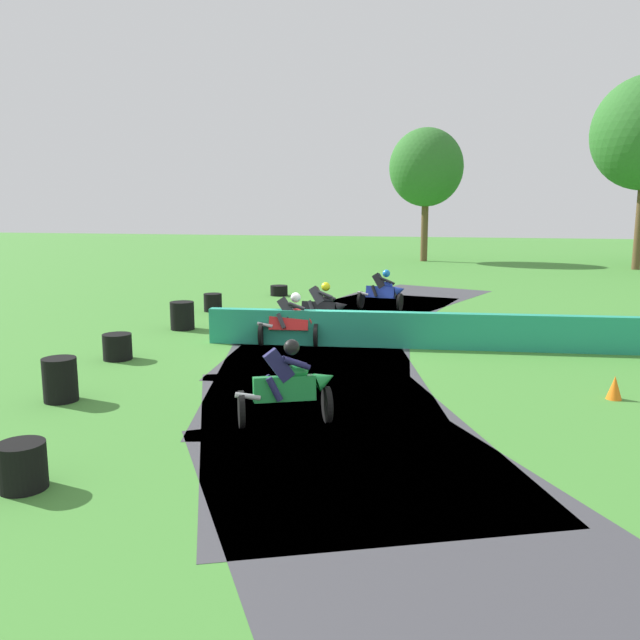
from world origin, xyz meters
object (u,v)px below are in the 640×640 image
at_px(motorcycle_chase_black, 322,307).
at_px(tire_stack_far, 117,347).
at_px(tire_stack_mid_b, 182,316).
at_px(motorcycle_lead_blue, 383,291).
at_px(motorcycle_trailing_red, 292,320).
at_px(tire_stack_extra_b, 22,466).
at_px(motorcycle_fourth_green, 289,384).
at_px(tire_stack_extra_a, 60,380).
at_px(tire_stack_near, 279,291).
at_px(tire_stack_mid_a, 213,302).
at_px(traffic_cone, 615,388).

distance_m(motorcycle_chase_black, tire_stack_far, 6.08).
bearing_deg(tire_stack_mid_b, tire_stack_far, -88.00).
relative_size(motorcycle_lead_blue, motorcycle_trailing_red, 1.02).
bearing_deg(tire_stack_extra_b, motorcycle_fourth_green, 50.60).
bearing_deg(motorcycle_trailing_red, tire_stack_extra_a, -116.70).
bearing_deg(motorcycle_trailing_red, motorcycle_chase_black, 83.65).
distance_m(tire_stack_near, tire_stack_mid_b, 7.51).
distance_m(tire_stack_near, tire_stack_extra_b, 17.91).
bearing_deg(tire_stack_mid_b, motorcycle_fourth_green, -54.11).
xyz_separation_m(motorcycle_trailing_red, tire_stack_mid_a, (-4.04, 4.56, -0.33)).
distance_m(motorcycle_fourth_green, tire_stack_extra_a, 4.40).
distance_m(tire_stack_extra_a, traffic_cone, 10.13).
relative_size(motorcycle_fourth_green, tire_stack_mid_a, 2.75).
height_order(motorcycle_trailing_red, traffic_cone, motorcycle_trailing_red).
height_order(motorcycle_chase_black, tire_stack_extra_b, motorcycle_chase_black).
height_order(motorcycle_chase_black, tire_stack_far, motorcycle_chase_black).
relative_size(motorcycle_lead_blue, motorcycle_chase_black, 1.01).
height_order(tire_stack_near, tire_stack_extra_b, tire_stack_extra_b).
distance_m(tire_stack_mid_a, tire_stack_mid_b, 3.26).
xyz_separation_m(tire_stack_near, tire_stack_far, (-0.55, -11.26, 0.10)).
bearing_deg(tire_stack_far, tire_stack_extra_a, -77.65).
xyz_separation_m(motorcycle_trailing_red, traffic_cone, (7.03, -3.25, -0.41)).
distance_m(tire_stack_mid_b, traffic_cone, 11.61).
bearing_deg(traffic_cone, tire_stack_extra_a, -166.47).
height_order(motorcycle_chase_black, motorcycle_fourth_green, motorcycle_fourth_green).
relative_size(motorcycle_chase_black, tire_stack_extra_b, 2.83).
distance_m(motorcycle_chase_black, motorcycle_fourth_green, 8.27).
height_order(tire_stack_mid_b, tire_stack_extra_b, tire_stack_mid_b).
distance_m(motorcycle_chase_black, tire_stack_near, 7.27).
xyz_separation_m(motorcycle_fourth_green, tire_stack_far, (-5.07, 3.41, -0.36)).
bearing_deg(motorcycle_lead_blue, tire_stack_mid_b, -136.29).
relative_size(motorcycle_trailing_red, tire_stack_mid_b, 2.09).
distance_m(tire_stack_extra_a, tire_stack_extra_b, 3.84).
distance_m(tire_stack_mid_b, tire_stack_extra_b, 10.66).
bearing_deg(tire_stack_near, tire_stack_far, -92.78).
bearing_deg(tire_stack_extra_b, tire_stack_mid_a, 102.52).
bearing_deg(tire_stack_mid_a, tire_stack_mid_b, -83.16).
bearing_deg(motorcycle_chase_black, motorcycle_lead_blue, 72.43).
xyz_separation_m(tire_stack_mid_b, tire_stack_extra_a, (0.82, -6.94, -0.00)).
bearing_deg(tire_stack_mid_a, tire_stack_extra_b, -77.48).
distance_m(motorcycle_lead_blue, tire_stack_extra_a, 12.64).
bearing_deg(tire_stack_far, motorcycle_trailing_red, 35.00).
relative_size(motorcycle_lead_blue, tire_stack_near, 2.50).
bearing_deg(tire_stack_near, traffic_cone, -50.31).
relative_size(motorcycle_fourth_green, tire_stack_extra_b, 2.78).
distance_m(motorcycle_chase_black, tire_stack_mid_a, 4.86).
xyz_separation_m(motorcycle_lead_blue, motorcycle_trailing_red, (-1.51, -6.25, -0.02)).
xyz_separation_m(tire_stack_mid_a, tire_stack_far, (0.52, -7.02, 0.00)).
bearing_deg(tire_stack_extra_a, motorcycle_chase_black, 68.73).
bearing_deg(tire_stack_mid_b, motorcycle_trailing_red, -19.94).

